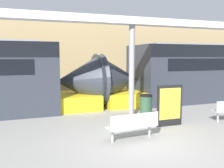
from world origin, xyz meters
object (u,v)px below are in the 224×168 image
(support_column_near, at_px, (132,72))
(train_left, at_px, (215,73))
(poster_board, at_px, (170,105))
(trash_bin, at_px, (146,107))
(bench_near, at_px, (133,124))

(support_column_near, bearing_deg, train_left, 21.38)
(poster_board, distance_m, support_column_near, 2.16)
(trash_bin, bearing_deg, support_column_near, 129.95)
(support_column_near, bearing_deg, bench_near, -113.77)
(train_left, distance_m, poster_board, 7.43)
(bench_near, bearing_deg, support_column_near, 61.66)
(train_left, height_order, poster_board, train_left)
(train_left, relative_size, support_column_near, 3.93)
(bench_near, xyz_separation_m, support_column_near, (1.17, 2.65, 1.39))
(train_left, relative_size, trash_bin, 15.04)
(bench_near, bearing_deg, poster_board, 22.42)
(train_left, height_order, trash_bin, train_left)
(bench_near, bearing_deg, trash_bin, 49.19)
(support_column_near, bearing_deg, poster_board, -66.57)
(bench_near, distance_m, poster_board, 2.15)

